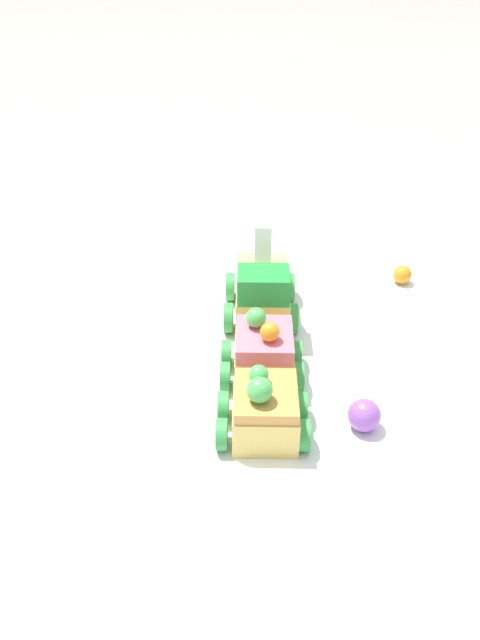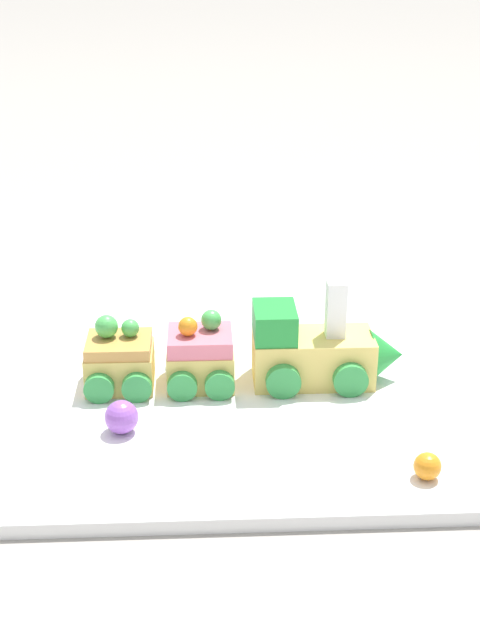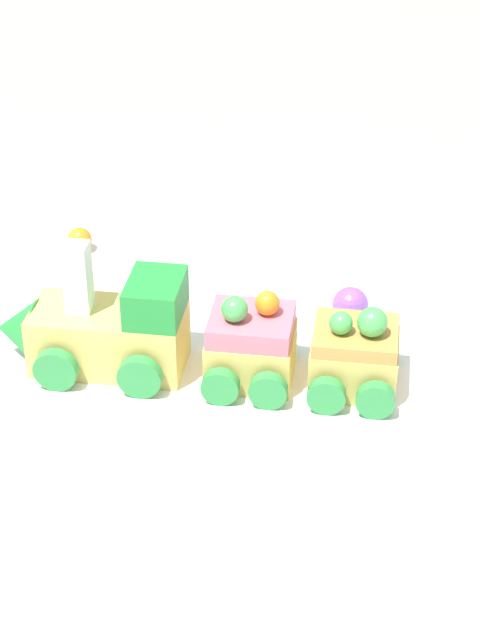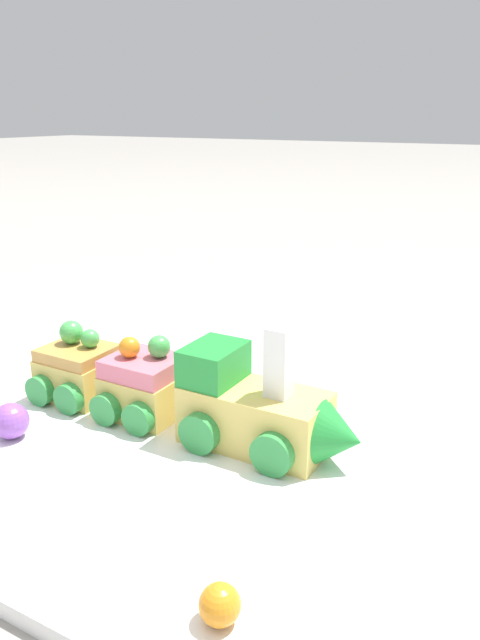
{
  "view_description": "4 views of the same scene",
  "coord_description": "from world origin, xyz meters",
  "views": [
    {
      "loc": [
        -0.48,
        -0.02,
        0.39
      ],
      "look_at": [
        0.02,
        -0.01,
        0.03
      ],
      "focal_mm": 35.0,
      "sensor_mm": 36.0,
      "label": 1
    },
    {
      "loc": [
        -0.04,
        -0.75,
        0.39
      ],
      "look_at": [
        -0.0,
        0.03,
        0.05
      ],
      "focal_mm": 50.0,
      "sensor_mm": 36.0,
      "label": 2
    },
    {
      "loc": [
        -0.12,
        0.58,
        0.45
      ],
      "look_at": [
        -0.04,
        0.01,
        0.09
      ],
      "focal_mm": 60.0,
      "sensor_mm": 36.0,
      "label": 3
    },
    {
      "loc": [
        0.25,
        -0.4,
        0.25
      ],
      "look_at": [
        0.02,
        0.02,
        0.09
      ],
      "focal_mm": 35.0,
      "sensor_mm": 36.0,
      "label": 4
    }
  ],
  "objects": [
    {
      "name": "cake_car_strawberry",
      "position": [
        -0.04,
        -0.03,
        0.04
      ],
      "size": [
        0.06,
        0.07,
        0.07
      ],
      "rotation": [
        0.0,
        0.0,
        0.0
      ],
      "color": "#EACC66",
      "rests_on": "display_board"
    },
    {
      "name": "display_board",
      "position": [
        0.0,
        0.0,
        0.01
      ],
      "size": [
        0.6,
        0.48,
        0.01
      ],
      "primitive_type": "cube",
      "color": "white",
      "rests_on": "ground_plane"
    },
    {
      "name": "gumball_purple",
      "position": [
        -0.11,
        -0.12,
        0.03
      ],
      "size": [
        0.03,
        0.03,
        0.03
      ],
      "primitive_type": "sphere",
      "color": "#9956C6",
      "rests_on": "display_board"
    },
    {
      "name": "cake_train_locomotive",
      "position": [
        0.07,
        -0.03,
        0.04
      ],
      "size": [
        0.14,
        0.07,
        0.1
      ],
      "rotation": [
        0.0,
        0.0,
        0.0
      ],
      "color": "#EACC66",
      "rests_on": "display_board"
    },
    {
      "name": "gumball_orange",
      "position": [
        0.13,
        -0.19,
        0.02
      ],
      "size": [
        0.02,
        0.02,
        0.02
      ],
      "primitive_type": "sphere",
      "color": "orange",
      "rests_on": "display_board"
    },
    {
      "name": "ground_plane",
      "position": [
        0.0,
        0.0,
        0.0
      ],
      "size": [
        10.0,
        10.0,
        0.0
      ],
      "primitive_type": "plane",
      "color": "gray"
    },
    {
      "name": "cake_car_caramel",
      "position": [
        -0.11,
        -0.03,
        0.04
      ],
      "size": [
        0.06,
        0.07,
        0.07
      ],
      "rotation": [
        0.0,
        0.0,
        0.0
      ],
      "color": "#EACC66",
      "rests_on": "display_board"
    }
  ]
}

